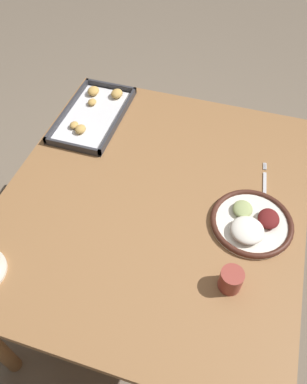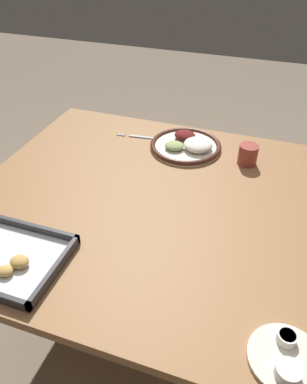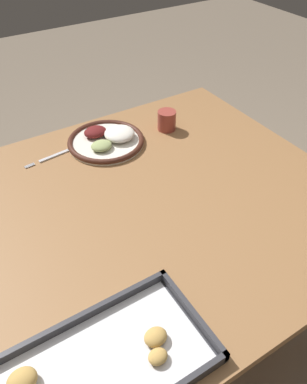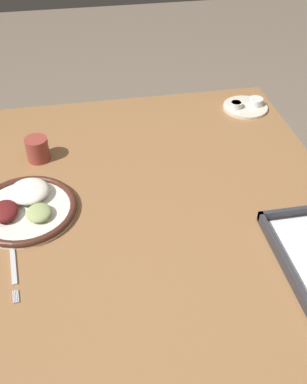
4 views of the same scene
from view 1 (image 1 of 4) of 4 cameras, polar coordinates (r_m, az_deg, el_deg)
The scene contains 6 objects.
ground_plane at distance 1.99m, azimuth 0.05°, elevation -14.13°, with size 8.00×8.00×0.00m, color #7A6B59.
dining_table at distance 1.43m, azimuth 0.06°, elevation -2.98°, with size 1.20×1.07×0.75m.
dinner_plate at distance 1.31m, azimuth 14.73°, elevation -4.55°, with size 0.28×0.28×0.05m.
fork at distance 1.44m, azimuth 16.58°, elevation 0.93°, with size 0.21×0.04×0.00m.
baking_tray at distance 1.69m, azimuth -9.07°, elevation 11.83°, with size 0.43×0.25×0.04m.
drinking_cup at distance 1.16m, azimuth 11.71°, elevation -12.96°, with size 0.07×0.07×0.08m.
Camera 1 is at (-0.80, -0.25, 1.81)m, focal length 35.00 mm.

